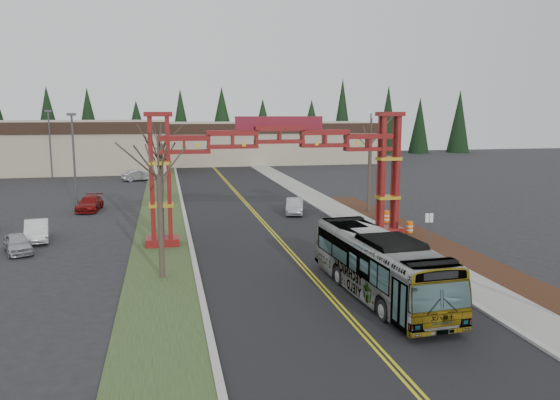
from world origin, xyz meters
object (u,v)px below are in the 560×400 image
object	(u,v)px
parked_car_mid_a	(90,203)
parked_car_near_b	(37,231)
light_pole_far	(50,139)
barrel_south	(410,228)
light_pole_near	(74,154)
retail_building_east	(263,142)
parked_car_near_a	(18,243)
transit_bus	(379,265)
retail_building_west	(16,146)
bare_tree_median_far	(161,144)
street_sign	(429,223)
gateway_arch	(279,155)
bare_tree_median_mid	(160,158)
barrel_mid	(380,221)
barrel_north	(387,217)
parked_car_far_a	(139,175)
bare_tree_right_far	(370,139)
silver_sedan	(295,206)
bare_tree_median_near	(159,176)

from	to	relation	value
parked_car_mid_a	parked_car_near_b	bearing A→B (deg)	-94.90
light_pole_far	barrel_south	bearing A→B (deg)	-52.36
light_pole_far	light_pole_near	bearing A→B (deg)	-75.12
retail_building_east	parked_car_near_a	bearing A→B (deg)	-113.60
transit_bus	parked_car_near_a	world-z (taller)	transit_bus
retail_building_west	bare_tree_median_far	bearing A→B (deg)	-53.91
transit_bus	street_sign	xyz separation A→B (m)	(7.12, 8.81, 0.04)
gateway_arch	barrel_south	world-z (taller)	gateway_arch
transit_bus	bare_tree_median_mid	size ratio (longest dim) A/B	1.43
parked_car_near_b	street_sign	distance (m)	26.95
bare_tree_median_mid	barrel_mid	bearing A→B (deg)	7.24
bare_tree_median_far	barrel_south	distance (m)	30.15
bare_tree_median_mid	barrel_south	xyz separation A→B (m)	(17.79, -0.63, -5.39)
retail_building_west	barrel_north	world-z (taller)	retail_building_west
parked_car_far_a	transit_bus	bearing A→B (deg)	177.82
retail_building_west	transit_bus	xyz separation A→B (m)	(32.30, -66.48, -2.19)
parked_car_far_a	barrel_south	distance (m)	41.99
parked_car_near_a	parked_car_near_b	xyz separation A→B (m)	(0.46, 3.30, 0.10)
bare_tree_right_far	retail_building_west	bearing A→B (deg)	131.52
retail_building_west	parked_car_near_b	world-z (taller)	retail_building_west
retail_building_east	bare_tree_median_far	bearing A→B (deg)	-115.24
light_pole_near	street_sign	distance (m)	31.99
gateway_arch	barrel_south	bearing A→B (deg)	-0.35
light_pole_near	bare_tree_median_mid	bearing A→B (deg)	-63.02
parked_car_near_b	light_pole_near	world-z (taller)	light_pole_near
gateway_arch	light_pole_near	size ratio (longest dim) A/B	2.07
parked_car_near_a	barrel_mid	world-z (taller)	parked_car_near_a
bare_tree_median_mid	bare_tree_median_far	distance (m)	23.21
parked_car_far_a	light_pole_far	xyz separation A→B (m)	(-11.73, 5.67, 4.57)
parked_car_mid_a	street_sign	distance (m)	30.34
parked_car_mid_a	parked_car_far_a	bearing A→B (deg)	86.00
parked_car_near_a	bare_tree_median_far	bearing A→B (deg)	48.46
parked_car_near_b	bare_tree_median_far	xyz separation A→B (m)	(8.56, 20.38, 4.74)
retail_building_east	parked_car_far_a	world-z (taller)	retail_building_east
silver_sedan	parked_car_mid_a	distance (m)	18.68
silver_sedan	light_pole_near	distance (m)	20.58
barrel_north	light_pole_near	bearing A→B (deg)	154.89
bare_tree_median_near	silver_sedan	bearing A→B (deg)	56.17
gateway_arch	light_pole_far	distance (m)	47.84
bare_tree_median_far	light_pole_near	size ratio (longest dim) A/B	0.87
bare_tree_median_far	street_sign	size ratio (longest dim) A/B	3.42
gateway_arch	barrel_north	bearing A→B (deg)	21.88
gateway_arch	light_pole_far	xyz separation A→B (m)	(-22.73, 42.09, -0.70)
bare_tree_median_near	barrel_south	bearing A→B (deg)	22.52
parked_car_far_a	bare_tree_median_near	xyz separation A→B (m)	(3.00, -43.86, 4.88)
retail_building_east	bare_tree_right_far	bearing A→B (deg)	-90.00
transit_bus	bare_tree_median_far	world-z (taller)	bare_tree_median_far
bare_tree_median_near	street_sign	world-z (taller)	bare_tree_median_near
barrel_north	bare_tree_right_far	bearing A→B (deg)	85.69
retail_building_west	street_sign	distance (m)	69.88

